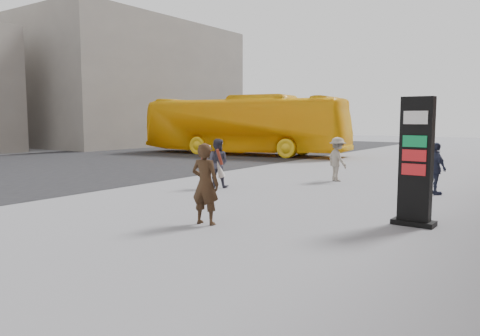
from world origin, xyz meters
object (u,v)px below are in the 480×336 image
Objects in this scene: bus at (244,125)px; woman at (205,183)px; pedestrian_b at (337,159)px; pedestrian_c at (435,169)px; pedestrian_a at (217,163)px; info_pylon at (416,162)px.

woman is at bearing -154.82° from bus.
pedestrian_b is (9.54, -8.08, -1.00)m from bus.
pedestrian_c is at bearing -132.21° from bus.
pedestrian_a is 1.01× the size of pedestrian_b.
pedestrian_b is (-0.47, 7.83, -0.10)m from woman.
pedestrian_a is at bearing 90.89° from pedestrian_b.
pedestrian_a is (7.01, -11.65, -0.99)m from bus.
info_pylon is at bearing -154.79° from woman.
woman is 1.10× the size of pedestrian_b.
bus is 8.43× the size of pedestrian_c.
woman is at bearing -144.52° from info_pylon.
woman is 18.82m from bus.
woman is 7.84m from pedestrian_b.
pedestrian_b is at bearing 24.48° from pedestrian_c.
bus is (-13.58, 13.52, 0.45)m from info_pylon.
pedestrian_c is (3.01, 6.72, -0.11)m from woman.
bus reaches higher than woman.
pedestrian_c is at bearing -161.38° from pedestrian_b.
pedestrian_b is at bearing -137.26° from bus.
pedestrian_b is (-4.03, 5.44, -0.55)m from info_pylon.
bus is at bearing 136.78° from info_pylon.
woman is 0.13× the size of bus.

